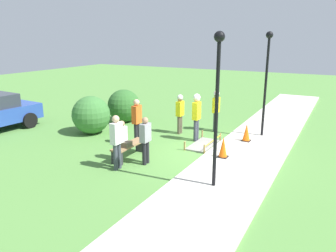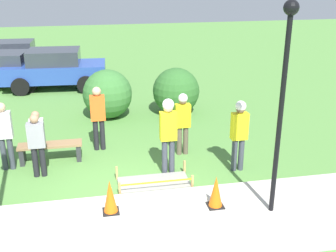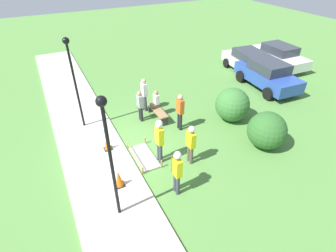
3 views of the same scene
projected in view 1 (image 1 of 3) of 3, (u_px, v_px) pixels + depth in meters
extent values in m
plane|color=#51843D|center=(208.00, 153.00, 11.94)|extent=(60.00, 60.00, 0.00)
cube|color=#BCB7AD|center=(243.00, 158.00, 11.33)|extent=(28.00, 2.60, 0.10)
cube|color=gray|center=(203.00, 145.00, 12.78)|extent=(1.68, 0.79, 0.06)
cube|color=tan|center=(204.00, 149.00, 11.85)|extent=(0.05, 0.05, 0.34)
cube|color=tan|center=(220.00, 137.00, 13.27)|extent=(0.05, 0.05, 0.34)
cube|color=tan|center=(185.00, 146.00, 12.21)|extent=(0.05, 0.05, 0.34)
cube|color=tan|center=(202.00, 134.00, 13.64)|extent=(0.05, 0.05, 0.34)
cube|color=yellow|center=(213.00, 141.00, 12.53)|extent=(1.68, 0.00, 0.04)
cube|color=black|center=(223.00, 157.00, 11.29)|extent=(0.34, 0.34, 0.02)
cone|color=orange|center=(223.00, 147.00, 11.19)|extent=(0.29, 0.29, 0.70)
cube|color=black|center=(246.00, 141.00, 13.04)|extent=(0.34, 0.34, 0.02)
cone|color=orange|center=(246.00, 132.00, 12.95)|extent=(0.29, 0.29, 0.67)
cube|color=#2D2D33|center=(117.00, 158.00, 10.84)|extent=(0.12, 0.40, 0.45)
cube|color=#2D2D33|center=(141.00, 146.00, 12.06)|extent=(0.12, 0.40, 0.45)
cube|color=olive|center=(129.00, 145.00, 11.38)|extent=(1.64, 0.44, 0.06)
cube|color=brown|center=(124.00, 144.00, 11.11)|extent=(0.34, 0.44, 0.18)
cube|color=silver|center=(122.00, 134.00, 11.05)|extent=(0.36, 0.20, 0.50)
sphere|color=#A37A5B|center=(122.00, 124.00, 10.96)|extent=(0.21, 0.21, 0.21)
cylinder|color=#383D47|center=(215.00, 122.00, 14.61)|extent=(0.14, 0.14, 0.85)
cylinder|color=#383D47|center=(216.00, 121.00, 14.76)|extent=(0.14, 0.14, 0.85)
cube|color=yellow|center=(216.00, 105.00, 14.48)|extent=(0.40, 0.22, 0.67)
sphere|color=brown|center=(217.00, 95.00, 14.36)|extent=(0.23, 0.23, 0.23)
sphere|color=white|center=(217.00, 93.00, 14.35)|extent=(0.27, 0.27, 0.27)
cylinder|color=brown|center=(179.00, 125.00, 14.21)|extent=(0.14, 0.14, 0.80)
cylinder|color=brown|center=(181.00, 124.00, 14.36)|extent=(0.14, 0.14, 0.80)
cube|color=yellow|center=(180.00, 109.00, 14.10)|extent=(0.40, 0.22, 0.63)
sphere|color=brown|center=(180.00, 99.00, 13.98)|extent=(0.22, 0.22, 0.22)
sphere|color=white|center=(180.00, 97.00, 13.97)|extent=(0.25, 0.25, 0.25)
cylinder|color=#383D47|center=(195.00, 131.00, 13.20)|extent=(0.14, 0.14, 0.90)
cylinder|color=#383D47|center=(197.00, 130.00, 13.36)|extent=(0.14, 0.14, 0.90)
cube|color=yellow|center=(197.00, 111.00, 13.07)|extent=(0.40, 0.22, 0.71)
sphere|color=tan|center=(197.00, 99.00, 12.94)|extent=(0.24, 0.24, 0.24)
sphere|color=white|center=(197.00, 97.00, 12.93)|extent=(0.28, 0.28, 0.28)
cylinder|color=black|center=(136.00, 135.00, 12.67)|extent=(0.14, 0.14, 0.88)
cylinder|color=black|center=(139.00, 134.00, 12.82)|extent=(0.14, 0.14, 0.88)
cube|color=#E55B1E|center=(137.00, 114.00, 12.53)|extent=(0.40, 0.22, 0.70)
sphere|color=tan|center=(136.00, 102.00, 12.41)|extent=(0.24, 0.24, 0.24)
cylinder|color=#383D47|center=(116.00, 157.00, 10.33)|extent=(0.14, 0.14, 0.86)
cylinder|color=#383D47|center=(119.00, 156.00, 10.48)|extent=(0.14, 0.14, 0.86)
cube|color=silver|center=(116.00, 133.00, 10.20)|extent=(0.40, 0.22, 0.68)
sphere|color=tan|center=(116.00, 119.00, 10.08)|extent=(0.23, 0.23, 0.23)
cylinder|color=black|center=(144.00, 154.00, 10.78)|extent=(0.14, 0.14, 0.78)
cylinder|color=black|center=(147.00, 152.00, 10.93)|extent=(0.14, 0.14, 0.78)
cube|color=gray|center=(145.00, 133.00, 10.67)|extent=(0.40, 0.22, 0.62)
sphere|color=#A37A5B|center=(145.00, 120.00, 10.56)|extent=(0.21, 0.21, 0.21)
cylinder|color=black|center=(265.00, 88.00, 13.28)|extent=(0.10, 0.10, 3.98)
sphere|color=black|center=(270.00, 35.00, 12.73)|extent=(0.28, 0.28, 0.28)
cylinder|color=black|center=(216.00, 117.00, 8.63)|extent=(0.10, 0.10, 3.91)
sphere|color=black|center=(219.00, 37.00, 8.09)|extent=(0.28, 0.28, 0.28)
cylinder|color=black|center=(7.00, 116.00, 16.13)|extent=(0.73, 0.28, 0.71)
cylinder|color=black|center=(30.00, 120.00, 15.20)|extent=(0.73, 0.28, 0.71)
sphere|color=#2D6028|center=(124.00, 106.00, 16.20)|extent=(1.61, 1.61, 1.61)
sphere|color=#387033|center=(91.00, 115.00, 14.22)|extent=(1.65, 1.65, 1.65)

